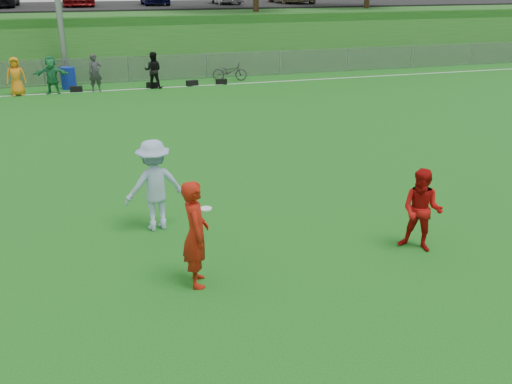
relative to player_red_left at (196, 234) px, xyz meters
name	(u,v)px	position (x,y,z in m)	size (l,w,h in m)	color
ground	(224,262)	(0.63, 0.65, -0.96)	(120.00, 120.00, 0.00)	#185D13
sideline_far	(133,89)	(0.63, 18.65, -0.95)	(60.00, 0.10, 0.01)	white
fence	(129,69)	(0.63, 20.65, -0.31)	(58.00, 0.06, 1.30)	gray
berm	(113,32)	(0.63, 31.65, 0.54)	(120.00, 18.00, 3.00)	#1A5417
parking_lot	(109,6)	(0.63, 33.65, 2.09)	(120.00, 12.00, 0.10)	black
spectator_row	(61,74)	(-2.53, 18.65, -0.11)	(8.56, 0.83, 1.69)	#AE2D0C
gear_bags	(162,85)	(1.99, 18.75, -0.83)	(7.43, 0.39, 0.26)	black
player_red_left	(196,234)	(0.00, 0.00, 0.00)	(0.70, 0.46, 1.91)	#A1190B
player_red_center	(422,210)	(4.44, 0.06, -0.13)	(0.80, 0.63, 1.66)	#AA0D0B
player_blue	(154,185)	(-0.37, 2.55, 0.02)	(1.26, 0.72, 1.95)	#98B3D3
frisbee	(206,209)	(0.51, 1.61, -0.24)	(0.25, 0.25, 0.02)	white
recycling_bin	(68,78)	(-2.26, 19.65, -0.45)	(0.68, 0.68, 1.01)	#0E2598
bicycle	(230,71)	(5.58, 19.65, -0.50)	(0.61, 1.75, 0.92)	#2B2B2D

